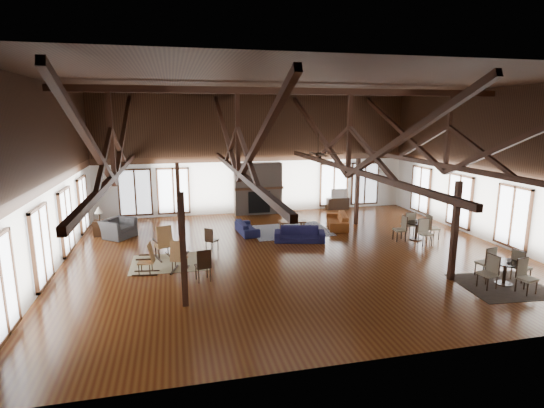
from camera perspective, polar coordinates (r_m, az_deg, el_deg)
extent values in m
plane|color=#593012|center=(15.61, 2.96, -6.66)|extent=(16.00, 16.00, 0.00)
cube|color=black|center=(14.84, 3.22, 15.89)|extent=(16.00, 14.00, 0.02)
cube|color=silver|center=(21.70, -2.10, 6.67)|extent=(16.00, 0.02, 6.00)
cube|color=silver|center=(8.54, 16.29, -1.81)|extent=(16.00, 0.02, 6.00)
cube|color=silver|center=(14.85, -28.11, 2.91)|extent=(0.02, 14.00, 6.00)
cube|color=silver|center=(18.79, 27.30, 4.57)|extent=(0.02, 14.00, 6.00)
cube|color=black|center=(14.83, 3.21, 14.92)|extent=(15.60, 0.18, 0.22)
cube|color=black|center=(14.46, -20.45, 3.55)|extent=(0.16, 13.70, 0.18)
cube|color=black|center=(14.34, -20.84, 8.89)|extent=(0.14, 0.14, 2.70)
cube|color=black|center=(17.82, -19.37, 9.01)|extent=(0.15, 7.07, 3.12)
cube|color=black|center=(10.89, -23.14, 7.37)|extent=(0.15, 7.07, 3.12)
cube|color=black|center=(14.50, -4.55, 4.28)|extent=(0.16, 13.70, 0.18)
cube|color=black|center=(14.38, -4.64, 9.62)|extent=(0.14, 0.14, 2.70)
cube|color=black|center=(17.85, -6.34, 9.60)|extent=(0.15, 7.07, 3.12)
cube|color=black|center=(10.95, -1.85, 8.32)|extent=(0.15, 7.07, 3.12)
cube|color=black|center=(15.60, 10.18, 4.66)|extent=(0.16, 13.70, 0.18)
cube|color=black|center=(15.49, 10.37, 9.62)|extent=(0.14, 0.14, 2.70)
cube|color=black|center=(18.76, 6.06, 9.71)|extent=(0.15, 7.07, 3.12)
cube|color=black|center=(12.37, 16.84, 8.23)|extent=(0.15, 7.07, 3.12)
cube|color=black|center=(17.56, 22.31, 4.75)|extent=(0.16, 13.70, 0.18)
cube|color=black|center=(17.47, 22.66, 9.14)|extent=(0.14, 0.14, 2.70)
cube|color=black|center=(20.42, 16.87, 9.45)|extent=(0.15, 7.07, 3.12)
cube|color=black|center=(14.77, 30.55, 7.61)|extent=(0.15, 7.07, 3.12)
cube|color=black|center=(11.25, -11.86, -6.13)|extent=(0.16, 0.16, 3.05)
cube|color=black|center=(13.88, 23.35, -3.42)|extent=(0.16, 0.16, 3.05)
cube|color=black|center=(18.04, -12.45, 0.62)|extent=(0.16, 0.16, 3.05)
cube|color=black|center=(19.79, 11.37, 1.64)|extent=(0.16, 0.16, 3.05)
cube|color=#726357|center=(21.61, -1.91, 2.11)|extent=(2.40, 0.62, 2.60)
cube|color=black|center=(21.42, -1.73, 0.25)|extent=(1.10, 0.06, 1.10)
cube|color=#311B0E|center=(21.33, -1.76, 2.11)|extent=(2.50, 0.20, 0.12)
cylinder|color=black|center=(14.03, 6.26, 8.10)|extent=(0.04, 0.04, 0.70)
cylinder|color=black|center=(14.06, 6.23, 6.68)|extent=(0.20, 0.20, 0.10)
cube|color=black|center=(14.21, 7.96, 6.69)|extent=(0.70, 0.12, 0.02)
cube|color=black|center=(14.48, 5.64, 6.84)|extent=(0.12, 0.70, 0.02)
cube|color=black|center=(13.92, 4.47, 6.66)|extent=(0.70, 0.12, 0.02)
cube|color=black|center=(13.64, 6.86, 6.51)|extent=(0.12, 0.70, 0.02)
imported|color=#16153B|center=(17.01, 3.73, -4.08)|extent=(2.13, 1.27, 0.58)
imported|color=#181A42|center=(18.16, -3.38, -3.17)|extent=(1.79, 0.83, 0.51)
imported|color=brown|center=(19.35, 8.77, -2.19)|extent=(2.23, 1.36, 0.61)
cube|color=brown|center=(18.56, 2.72, -2.35)|extent=(1.15, 0.60, 0.06)
cube|color=brown|center=(18.31, 1.44, -3.23)|extent=(0.06, 0.06, 0.37)
cube|color=brown|center=(18.67, 1.15, -2.94)|extent=(0.06, 0.06, 0.37)
cube|color=brown|center=(18.57, 4.29, -3.05)|extent=(0.06, 0.06, 0.37)
cube|color=brown|center=(18.92, 3.95, -2.77)|extent=(0.06, 0.06, 0.37)
imported|color=#B2B2B2|center=(18.46, 2.51, -1.99)|extent=(0.26, 0.26, 0.21)
imported|color=#353538|center=(18.60, -19.96, -3.10)|extent=(1.54, 1.57, 0.77)
cube|color=black|center=(19.17, -22.10, -3.01)|extent=(0.49, 0.49, 0.65)
cylinder|color=black|center=(19.05, -22.22, -1.49)|extent=(0.08, 0.08, 0.39)
cone|color=beige|center=(18.99, -22.28, -0.72)|extent=(0.35, 0.35, 0.28)
cube|color=#A16D3D|center=(15.46, -14.42, -5.40)|extent=(0.66, 0.65, 0.06)
cube|color=#A16D3D|center=(15.13, -14.23, -4.32)|extent=(0.57, 0.36, 0.77)
cube|color=black|center=(15.54, -15.12, -7.05)|extent=(0.34, 0.91, 0.06)
cube|color=black|center=(15.65, -13.56, -6.83)|extent=(0.34, 0.91, 0.06)
cube|color=#A16D3D|center=(14.13, -12.33, -7.20)|extent=(0.57, 0.56, 0.05)
cube|color=#A16D3D|center=(13.84, -12.62, -6.24)|extent=(0.49, 0.30, 0.66)
cube|color=black|center=(14.31, -13.01, -8.60)|extent=(0.28, 0.79, 0.05)
cube|color=black|center=(14.21, -11.51, -8.68)|extent=(0.28, 0.79, 0.05)
cube|color=#A16D3D|center=(14.13, -16.68, -7.50)|extent=(0.49, 0.50, 0.05)
cube|color=#A16D3D|center=(13.99, -15.93, -6.31)|extent=(0.23, 0.47, 0.64)
cube|color=black|center=(14.08, -16.74, -9.16)|extent=(0.79, 0.15, 0.05)
cube|color=black|center=(14.42, -16.45, -8.63)|extent=(0.79, 0.15, 0.05)
cube|color=black|center=(15.90, -8.08, -4.87)|extent=(0.54, 0.54, 0.05)
cube|color=black|center=(15.70, -8.50, -4.16)|extent=(0.30, 0.29, 0.50)
cylinder|color=black|center=(15.96, -8.06, -5.57)|extent=(0.03, 0.03, 0.41)
cube|color=black|center=(13.16, -9.29, -8.24)|extent=(0.50, 0.50, 0.05)
cube|color=black|center=(12.89, -9.12, -7.35)|extent=(0.43, 0.12, 0.57)
cylinder|color=black|center=(13.24, -9.26, -9.18)|extent=(0.04, 0.04, 0.46)
cylinder|color=black|center=(14.40, 28.92, -6.91)|extent=(0.81, 0.81, 0.04)
cylinder|color=black|center=(14.51, 28.79, -8.15)|extent=(0.10, 0.10, 0.66)
cylinder|color=black|center=(14.61, 28.66, -9.38)|extent=(0.48, 0.48, 0.04)
cylinder|color=black|center=(18.06, 18.88, -2.43)|extent=(0.82, 0.82, 0.04)
cylinder|color=black|center=(18.14, 18.81, -3.47)|extent=(0.10, 0.10, 0.68)
cylinder|color=black|center=(18.23, 18.74, -4.50)|extent=(0.49, 0.49, 0.04)
imported|color=#B2B2B2|center=(14.43, 29.27, -6.64)|extent=(0.16, 0.16, 0.09)
imported|color=#B2B2B2|center=(18.12, 18.86, -2.16)|extent=(0.13, 0.13, 0.09)
cube|color=black|center=(23.10, 8.79, 0.08)|extent=(1.20, 0.45, 0.60)
imported|color=#B2B2B2|center=(23.01, 8.93, 1.44)|extent=(0.88, 0.15, 0.51)
cube|color=tan|center=(15.06, -13.57, -7.66)|extent=(2.60, 2.05, 0.01)
cube|color=#1B284C|center=(18.60, 2.45, -3.59)|extent=(3.42, 2.61, 0.01)
cube|color=black|center=(14.47, 28.56, -9.62)|extent=(2.57, 2.36, 0.01)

